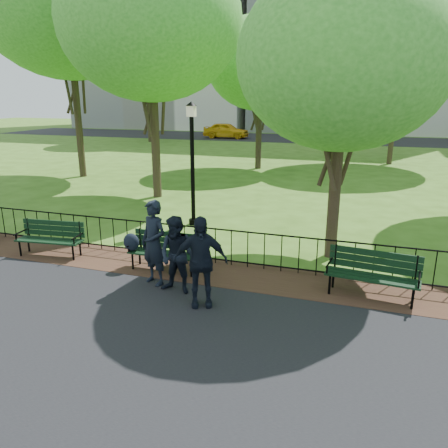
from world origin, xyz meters
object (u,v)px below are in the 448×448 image
(tree_far_w, at_px, (146,58))
(sedan_silver, at_px, (347,132))
(park_bench_main, at_px, (151,245))
(lamppost, at_px, (192,160))
(tree_far_c, at_px, (260,64))
(park_bench_right_a, at_px, (373,269))
(tree_far_e, at_px, (404,27))
(tree_near_w, at_px, (150,21))
(person_left, at_px, (154,243))
(taxi, at_px, (226,130))
(person_right, at_px, (200,262))
(person_mid, at_px, (177,255))
(park_bench_left_a, at_px, (51,235))
(tree_near_e, at_px, (344,59))

(tree_far_w, relative_size, sedan_silver, 2.39)
(park_bench_main, relative_size, lamppost, 0.49)
(sedan_silver, bearing_deg, park_bench_main, -173.52)
(tree_far_c, bearing_deg, lamppost, -85.94)
(park_bench_right_a, bearing_deg, tree_far_w, 131.98)
(park_bench_main, relative_size, tree_far_e, 0.17)
(park_bench_main, bearing_deg, tree_near_w, 115.19)
(person_left, relative_size, taxi, 0.42)
(person_right, bearing_deg, tree_far_c, 77.30)
(person_left, height_order, person_mid, person_left)
(lamppost, height_order, person_left, lamppost)
(tree_far_e, height_order, person_left, tree_far_e)
(park_bench_left_a, distance_m, tree_near_w, 9.15)
(lamppost, height_order, sedan_silver, lamppost)
(park_bench_main, relative_size, tree_far_c, 0.23)
(park_bench_right_a, distance_m, lamppost, 6.67)
(tree_far_w, bearing_deg, sedan_silver, 23.02)
(tree_far_c, bearing_deg, person_left, -83.68)
(park_bench_right_a, xyz_separation_m, lamppost, (-5.38, 3.66, 1.46))
(park_bench_right_a, xyz_separation_m, taxi, (-13.55, 31.72, 0.16))
(taxi, bearing_deg, sedan_silver, -82.10)
(person_mid, xyz_separation_m, taxi, (-9.77, 32.78, -0.07))
(tree_near_w, relative_size, person_right, 5.26)
(park_bench_main, bearing_deg, park_bench_left_a, 178.55)
(park_bench_left_a, bearing_deg, park_bench_right_a, -6.20)
(park_bench_left_a, xyz_separation_m, tree_near_e, (6.72, 2.17, 4.15))
(park_bench_left_a, bearing_deg, person_left, -19.52)
(tree_far_w, bearing_deg, tree_near_e, -53.69)
(sedan_silver, bearing_deg, tree_far_e, -156.25)
(tree_near_w, relative_size, tree_near_e, 1.38)
(tree_far_c, distance_m, sedan_silver, 19.30)
(tree_far_w, distance_m, person_right, 32.63)
(park_bench_main, relative_size, person_right, 1.02)
(tree_near_w, bearing_deg, person_mid, -60.52)
(sedan_silver, bearing_deg, tree_far_w, 123.56)
(park_bench_main, relative_size, sedan_silver, 0.43)
(park_bench_main, relative_size, tree_far_w, 0.18)
(tree_far_c, bearing_deg, tree_near_w, -104.10)
(tree_near_w, distance_m, person_left, 10.23)
(park_bench_main, xyz_separation_m, person_right, (1.76, -1.35, 0.31))
(park_bench_main, height_order, tree_far_w, tree_far_w)
(tree_far_e, bearing_deg, tree_near_w, -126.39)
(person_mid, height_order, sedan_silver, person_mid)
(person_mid, height_order, person_right, person_right)
(person_mid, bearing_deg, tree_far_w, 124.21)
(tree_near_w, relative_size, person_left, 5.11)
(park_bench_main, height_order, tree_far_c, tree_far_c)
(park_bench_main, xyz_separation_m, tree_far_c, (-1.31, 15.21, 4.95))
(park_bench_main, height_order, tree_near_e, tree_near_e)
(park_bench_main, relative_size, person_mid, 1.13)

